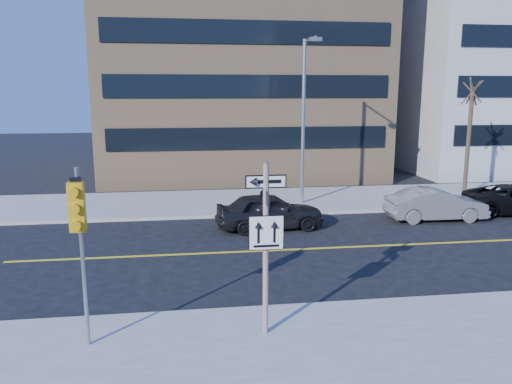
{
  "coord_description": "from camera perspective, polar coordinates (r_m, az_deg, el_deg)",
  "views": [
    {
      "loc": [
        -1.7,
        -13.17,
        5.7
      ],
      "look_at": [
        0.68,
        4.0,
        2.2
      ],
      "focal_mm": 35.0,
      "sensor_mm": 36.0,
      "label": 1
    }
  ],
  "objects": [
    {
      "name": "streetlight_a",
      "position": [
        24.62,
        5.57,
        9.17
      ],
      "size": [
        0.55,
        2.25,
        8.0
      ],
      "color": "gray",
      "rests_on": "far_sidewalk"
    },
    {
      "name": "traffic_signal",
      "position": [
        11.09,
        -19.64,
        -3.19
      ],
      "size": [
        0.32,
        0.45,
        4.0
      ],
      "color": "gray",
      "rests_on": "near_sidewalk"
    },
    {
      "name": "ground",
      "position": [
        14.45,
        -0.5,
        -11.8
      ],
      "size": [
        120.0,
        120.0,
        0.0
      ],
      "primitive_type": "plane",
      "color": "black",
      "rests_on": "ground"
    },
    {
      "name": "street_tree_west",
      "position": [
        28.55,
        23.49,
        10.14
      ],
      "size": [
        1.8,
        1.8,
        6.35
      ],
      "color": "#32251D",
      "rests_on": "far_sidewalk"
    },
    {
      "name": "sign_pole",
      "position": [
        11.28,
        1.13,
        -5.39
      ],
      "size": [
        0.92,
        0.92,
        4.06
      ],
      "color": "beige",
      "rests_on": "near_sidewalk"
    },
    {
      "name": "parked_car_b",
      "position": [
        23.79,
        19.88,
        -1.35
      ],
      "size": [
        1.66,
        4.44,
        1.45
      ],
      "primitive_type": "imported",
      "rotation": [
        0.0,
        0.0,
        1.54
      ],
      "color": "slate",
      "rests_on": "ground"
    },
    {
      "name": "building_brick",
      "position": [
        38.49,
        -2.45,
        16.32
      ],
      "size": [
        18.0,
        18.0,
        18.0
      ],
      "primitive_type": "cube",
      "color": "tan",
      "rests_on": "ground"
    },
    {
      "name": "parked_car_a",
      "position": [
        20.97,
        1.54,
        -2.2
      ],
      "size": [
        2.16,
        4.62,
        1.53
      ],
      "primitive_type": "imported",
      "rotation": [
        0.0,
        0.0,
        1.65
      ],
      "color": "black",
      "rests_on": "ground"
    }
  ]
}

